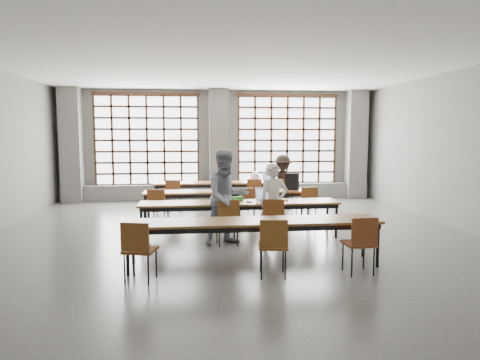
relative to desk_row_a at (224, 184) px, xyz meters
name	(u,v)px	position (x,y,z in m)	size (l,w,h in m)	color
floor	(235,239)	(-0.07, -3.81, -0.66)	(11.00, 11.00, 0.00)	#494947
ceiling	(234,60)	(-0.07, -3.81, 2.84)	(11.00, 11.00, 0.00)	silver
wall_back	(218,145)	(-0.07, 1.69, 1.09)	(10.00, 10.00, 0.00)	#5E5E5B
wall_front	(312,181)	(-0.07, -9.31, 1.09)	(10.00, 10.00, 0.00)	#5E5E5B
wall_right	(473,150)	(4.93, -3.81, 1.09)	(11.00, 11.00, 0.00)	#5E5E5B
column_left	(72,145)	(-4.57, 1.41, 1.09)	(0.60, 0.55, 3.50)	#5B5B59
column_mid	(219,145)	(-0.07, 1.41, 1.09)	(0.60, 0.55, 3.50)	#5B5B59
column_right	(356,145)	(4.43, 1.41, 1.09)	(0.60, 0.55, 3.50)	#5B5B59
window_left	(147,140)	(-2.32, 1.61, 1.24)	(3.32, 0.12, 3.00)	white
window_right	(287,140)	(2.18, 1.61, 1.24)	(3.32, 0.12, 3.00)	white
sill_ledge	(219,192)	(-0.07, 1.49, -0.41)	(9.80, 0.35, 0.50)	#5B5B59
desk_row_a	(224,184)	(0.00, 0.00, 0.00)	(4.00, 0.70, 0.73)	brown
desk_row_b	(227,193)	(-0.06, -1.95, 0.00)	(4.00, 0.70, 0.73)	brown
desk_row_c	(240,205)	(0.04, -3.68, 0.00)	(4.00, 0.70, 0.73)	brown
desk_row_d	(254,224)	(0.07, -5.58, 0.00)	(4.00, 0.70, 0.73)	brown
chair_back_left	(174,192)	(-1.41, -0.63, -0.13)	(0.47, 0.47, 0.88)	brown
chair_back_mid	(255,191)	(0.79, -0.63, -0.13)	(0.49, 0.49, 0.88)	brown
chair_back_right	(283,191)	(1.58, -0.63, -0.13)	(0.52, 0.52, 0.88)	brown
chair_mid_left	(158,204)	(-1.68, -2.57, -0.13)	(0.49, 0.50, 0.88)	brown
chair_mid_centre	(247,202)	(0.33, -2.57, -0.13)	(0.43, 0.44, 0.88)	brown
chair_mid_right	(307,201)	(1.74, -2.57, -0.13)	(0.47, 0.47, 0.88)	brown
chair_front_left	(228,217)	(-0.25, -4.31, -0.13)	(0.45, 0.46, 0.88)	brown
chair_front_right	(274,216)	(0.62, -4.31, -0.13)	(0.51, 0.52, 0.88)	brown
chair_near_left	(138,245)	(-1.65, -6.20, -0.13)	(0.51, 0.51, 0.88)	brown
chair_near_mid	(273,242)	(0.26, -6.21, -0.13)	(0.47, 0.47, 0.88)	brown
chair_near_right	(361,239)	(1.57, -6.21, -0.13)	(0.44, 0.44, 0.88)	maroon
student_male	(274,203)	(0.64, -4.18, 0.10)	(0.56, 0.37, 1.53)	white
student_female	(227,197)	(-0.26, -4.18, 0.23)	(0.87, 0.68, 1.80)	#172146
student_back	(283,182)	(1.60, -0.50, 0.09)	(0.98, 0.56, 1.52)	black
laptop_front	(265,197)	(0.59, -3.57, 0.13)	(0.40, 0.35, 0.26)	silver
laptop_back	(269,179)	(1.33, 0.10, 0.13)	(0.45, 0.42, 0.26)	silver
mouse	(286,200)	(0.99, -3.70, 0.08)	(0.10, 0.06, 0.04)	silver
green_box	(237,199)	(-0.01, -3.60, 0.11)	(0.25, 0.09, 0.09)	green
phone	(249,202)	(0.22, -3.78, 0.07)	(0.13, 0.06, 0.01)	black
paper_sheet_a	(202,191)	(-0.66, -1.90, 0.07)	(0.30, 0.21, 0.00)	silver
paper_sheet_b	(215,191)	(-0.36, -2.00, 0.07)	(0.30, 0.21, 0.00)	white
paper_sheet_c	(232,191)	(0.04, -1.95, 0.07)	(0.30, 0.21, 0.00)	white
backpack	(292,181)	(1.54, -1.90, 0.27)	(0.32, 0.20, 0.40)	black
plastic_bag	(255,176)	(0.90, 0.05, 0.21)	(0.26, 0.21, 0.29)	white
red_pouch	(140,246)	(-1.63, -6.13, -0.16)	(0.20, 0.08, 0.06)	maroon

